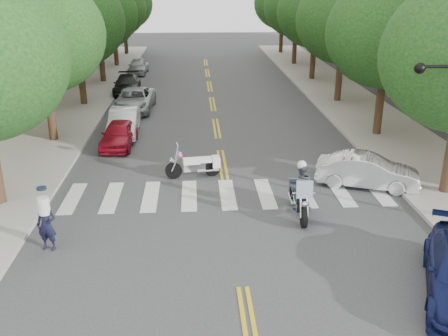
{
  "coord_description": "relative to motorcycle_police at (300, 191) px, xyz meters",
  "views": [
    {
      "loc": [
        -1.26,
        -11.97,
        8.25
      ],
      "look_at": [
        -0.16,
        6.12,
        1.3
      ],
      "focal_mm": 40.0,
      "sensor_mm": 36.0,
      "label": 1
    }
  ],
  "objects": [
    {
      "name": "tree_r_3",
      "position": [
        6.26,
        25.44,
        4.61
      ],
      "size": [
        6.4,
        6.4,
        8.45
      ],
      "color": "#382316",
      "rests_on": "ground"
    },
    {
      "name": "tree_l_2",
      "position": [
        -11.34,
        17.44,
        4.61
      ],
      "size": [
        6.4,
        6.4,
        8.45
      ],
      "color": "#382316",
      "rests_on": "ground"
    },
    {
      "name": "tree_r_2",
      "position": [
        6.26,
        17.44,
        4.61
      ],
      "size": [
        6.4,
        6.4,
        8.45
      ],
      "color": "#382316",
      "rests_on": "ground"
    },
    {
      "name": "convertible",
      "position": [
        3.35,
        2.44,
        -0.26
      ],
      "size": [
        4.43,
        2.84,
        1.38
      ],
      "primitive_type": "imported",
      "rotation": [
        0.0,
        0.0,
        1.21
      ],
      "color": "silver",
      "rests_on": "ground"
    },
    {
      "name": "tree_l_3",
      "position": [
        -11.34,
        25.44,
        4.61
      ],
      "size": [
        6.4,
        6.4,
        8.45
      ],
      "color": "#382316",
      "rests_on": "ground"
    },
    {
      "name": "motorcycle_parked",
      "position": [
        -3.7,
        3.96,
        -0.4
      ],
      "size": [
        2.44,
        0.79,
        1.58
      ],
      "rotation": [
        0.0,
        0.0,
        1.72
      ],
      "color": "black",
      "rests_on": "ground"
    },
    {
      "name": "sidewalk_left",
      "position": [
        -12.04,
        17.44,
        -0.87
      ],
      "size": [
        5.0,
        60.0,
        0.15
      ],
      "primitive_type": "cube",
      "color": "#9E9991",
      "rests_on": "ground"
    },
    {
      "name": "tree_l_1",
      "position": [
        -11.34,
        9.44,
        4.61
      ],
      "size": [
        6.4,
        6.4,
        8.45
      ],
      "color": "#382316",
      "rests_on": "ground"
    },
    {
      "name": "tree_l_5",
      "position": [
        -11.34,
        41.44,
        4.61
      ],
      "size": [
        6.4,
        6.4,
        8.45
      ],
      "color": "#382316",
      "rests_on": "ground"
    },
    {
      "name": "parked_car_e",
      "position": [
        -8.84,
        29.44,
        -0.26
      ],
      "size": [
        1.73,
        4.08,
        1.37
      ],
      "primitive_type": "imported",
      "rotation": [
        0.0,
        0.0,
        -0.03
      ],
      "color": "#98989D",
      "rests_on": "ground"
    },
    {
      "name": "parked_car_a",
      "position": [
        -7.74,
        8.44,
        -0.29
      ],
      "size": [
        1.78,
        3.95,
        1.32
      ],
      "primitive_type": "imported",
      "rotation": [
        0.0,
        0.0,
        -0.06
      ],
      "color": "#AB1226",
      "rests_on": "ground"
    },
    {
      "name": "officer_standing",
      "position": [
        -8.58,
        -2.05,
        -0.07
      ],
      "size": [
        0.72,
        0.55,
        1.76
      ],
      "primitive_type": "imported",
      "rotation": [
        0.0,
        0.0,
        -0.22
      ],
      "color": "black",
      "rests_on": "ground"
    },
    {
      "name": "tree_r_1",
      "position": [
        6.26,
        9.44,
        4.61
      ],
      "size": [
        6.4,
        6.4,
        8.45
      ],
      "color": "#382316",
      "rests_on": "ground"
    },
    {
      "name": "tree_r_5",
      "position": [
        6.26,
        41.44,
        4.61
      ],
      "size": [
        6.4,
        6.4,
        8.45
      ],
      "color": "#382316",
      "rests_on": "ground"
    },
    {
      "name": "parked_car_c",
      "position": [
        -7.74,
        15.92,
        -0.24
      ],
      "size": [
        2.62,
        5.23,
        1.42
      ],
      "primitive_type": "imported",
      "rotation": [
        0.0,
        0.0,
        -0.05
      ],
      "color": "#A5A6AD",
      "rests_on": "ground"
    },
    {
      "name": "motorcycle_police",
      "position": [
        0.0,
        0.0,
        0.0
      ],
      "size": [
        0.91,
        2.62,
        2.14
      ],
      "rotation": [
        0.0,
        0.0,
        3.09
      ],
      "color": "black",
      "rests_on": "ground"
    },
    {
      "name": "parked_car_b",
      "position": [
        -7.74,
        10.56,
        -0.23
      ],
      "size": [
        1.66,
        4.4,
        1.43
      ],
      "primitive_type": "imported",
      "rotation": [
        0.0,
        0.0,
        0.03
      ],
      "color": "white",
      "rests_on": "ground"
    },
    {
      "name": "parked_car_d",
      "position": [
        -8.84,
        21.16,
        -0.27
      ],
      "size": [
        2.09,
        4.73,
        1.35
      ],
      "primitive_type": "imported",
      "rotation": [
        0.0,
        0.0,
        0.04
      ],
      "color": "black",
      "rests_on": "ground"
    },
    {
      "name": "tree_r_4",
      "position": [
        6.26,
        33.44,
        4.61
      ],
      "size": [
        6.4,
        6.4,
        8.45
      ],
      "color": "#382316",
      "rests_on": "ground"
    },
    {
      "name": "tree_l_4",
      "position": [
        -11.34,
        33.44,
        4.61
      ],
      "size": [
        6.4,
        6.4,
        8.45
      ],
      "color": "#382316",
      "rests_on": "ground"
    },
    {
      "name": "ground",
      "position": [
        -2.54,
        -4.56,
        -0.95
      ],
      "size": [
        140.0,
        140.0,
        0.0
      ],
      "primitive_type": "plane",
      "color": "#38383A",
      "rests_on": "ground"
    },
    {
      "name": "sidewalk_right",
      "position": [
        6.96,
        17.44,
        -0.87
      ],
      "size": [
        5.0,
        60.0,
        0.15
      ],
      "primitive_type": "cube",
      "color": "#9E9991",
      "rests_on": "ground"
    }
  ]
}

